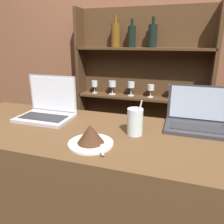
# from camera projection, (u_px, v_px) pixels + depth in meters

# --- Properties ---
(bar_counter) EXTENTS (1.70, 0.60, 1.03)m
(bar_counter) POSITION_uv_depth(u_px,v_px,m) (97.00, 214.00, 1.25)
(bar_counter) COLOR brown
(bar_counter) RESTS_ON ground_plane
(back_wall) EXTENTS (7.00, 0.06, 2.70)m
(back_wall) POSITION_uv_depth(u_px,v_px,m) (140.00, 53.00, 2.02)
(back_wall) COLOR brown
(back_wall) RESTS_ON ground_plane
(back_shelf) EXTENTS (1.22, 0.18, 1.74)m
(back_shelf) POSITION_uv_depth(u_px,v_px,m) (140.00, 100.00, 2.07)
(back_shelf) COLOR #472D19
(back_shelf) RESTS_ON ground_plane
(laptop_near) EXTENTS (0.31, 0.21, 0.24)m
(laptop_near) POSITION_uv_depth(u_px,v_px,m) (48.00, 108.00, 1.27)
(laptop_near) COLOR #ADADB2
(laptop_near) RESTS_ON bar_counter
(laptop_far) EXTENTS (0.34, 0.21, 0.21)m
(laptop_far) POSITION_uv_depth(u_px,v_px,m) (200.00, 119.00, 1.12)
(laptop_far) COLOR #333338
(laptop_far) RESTS_ON bar_counter
(cake_plate) EXTENTS (0.20, 0.20, 0.09)m
(cake_plate) POSITION_uv_depth(u_px,v_px,m) (91.00, 136.00, 0.94)
(cake_plate) COLOR silver
(cake_plate) RESTS_ON bar_counter
(water_glass) EXTENTS (0.08, 0.08, 0.17)m
(water_glass) POSITION_uv_depth(u_px,v_px,m) (135.00, 122.00, 1.04)
(water_glass) COLOR silver
(water_glass) RESTS_ON bar_counter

